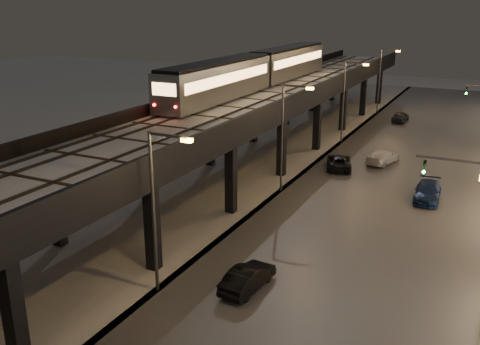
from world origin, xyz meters
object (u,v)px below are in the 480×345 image
at_px(car_mid_dark, 382,157).
at_px(car_far_white, 400,117).
at_px(car_near_white, 248,278).
at_px(car_mid_silver, 339,162).
at_px(subway_train, 258,70).
at_px(car_onc_white, 428,192).

bearing_deg(car_mid_dark, car_far_white, -71.00).
height_order(car_near_white, car_mid_silver, car_near_white).
distance_m(car_near_white, car_far_white, 47.71).
bearing_deg(subway_train, car_mid_dark, -2.40).
bearing_deg(subway_train, car_onc_white, -25.72).
relative_size(car_mid_dark, car_onc_white, 0.97).
bearing_deg(car_onc_white, car_near_white, -113.54).
distance_m(car_mid_silver, car_far_white, 23.76).
height_order(car_near_white, car_mid_dark, car_near_white).
bearing_deg(car_onc_white, car_mid_dark, 118.58).
bearing_deg(car_mid_dark, car_near_white, 100.28).
relative_size(subway_train, car_mid_dark, 7.68).
xyz_separation_m(car_near_white, car_onc_white, (6.91, 18.83, 0.01)).
bearing_deg(car_mid_silver, car_near_white, 76.83).
relative_size(car_mid_silver, car_far_white, 1.17).
bearing_deg(car_far_white, car_onc_white, 107.34).
height_order(subway_train, car_far_white, subway_train).
height_order(subway_train, car_near_white, subway_train).
bearing_deg(subway_train, car_near_white, -66.49).
xyz_separation_m(car_mid_dark, car_onc_white, (5.39, -8.63, 0.02)).
xyz_separation_m(car_near_white, car_mid_dark, (1.52, 27.46, -0.01)).
height_order(car_mid_silver, car_mid_dark, car_mid_dark).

